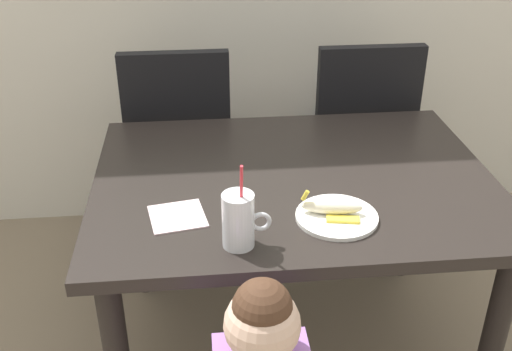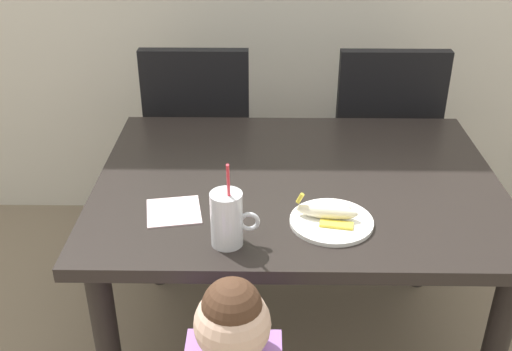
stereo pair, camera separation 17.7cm
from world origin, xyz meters
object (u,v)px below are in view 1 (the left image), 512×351
Objects in this scene: dining_chair_left at (180,140)px; peeled_banana at (333,207)px; dining_chair_right at (357,133)px; milk_cup at (239,223)px; snack_plate at (337,217)px; paper_napkin at (177,216)px; dining_table at (293,203)px.

peeled_banana is (0.44, -0.92, 0.21)m from dining_chair_left.
peeled_banana is (-0.32, -0.92, 0.21)m from dining_chair_right.
milk_cup is at bearing 99.70° from dining_chair_left.
dining_chair_right is 4.17× the size of snack_plate.
paper_napkin is (0.01, -0.88, 0.18)m from dining_chair_left.
dining_chair_left reaches higher than snack_plate.
dining_chair_right reaches higher than peeled_banana.
dining_chair_right is 6.40× the size of paper_napkin.
milk_cup is (-0.59, -1.03, 0.25)m from dining_chair_right.
snack_plate is (-0.31, -0.93, 0.19)m from dining_chair_right.
dining_chair_right is at bearing 60.06° from dining_table.
dining_table is 1.30× the size of dining_chair_left.
snack_plate is 0.03m from peeled_banana.
paper_napkin is at bearing 90.91° from dining_chair_left.
milk_cup is 1.09× the size of snack_plate.
milk_cup is (0.18, -1.03, 0.25)m from dining_chair_left.
milk_cup reaches higher than peeled_banana.
snack_plate is (0.28, 0.10, -0.06)m from milk_cup.
milk_cup is (-0.20, -0.35, 0.17)m from dining_table.
snack_plate is 0.45m from paper_napkin.
dining_chair_right is 1.00m from peeled_banana.
dining_chair_left reaches higher than paper_napkin.
peeled_banana is (0.27, 0.11, -0.04)m from milk_cup.
milk_cup is at bearing -158.27° from peeled_banana.
dining_chair_left is 1.06m from snack_plate.
dining_chair_left reaches higher than dining_table.
dining_chair_right is 3.84× the size of milk_cup.
peeled_banana is at bearing -74.35° from dining_table.
dining_chair_left is at bearing -0.17° from dining_chair_right.
paper_napkin is at bearing -150.67° from dining_table.
peeled_banana is at bearing 115.73° from dining_chair_left.
dining_chair_left is at bearing 115.73° from peeled_banana.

